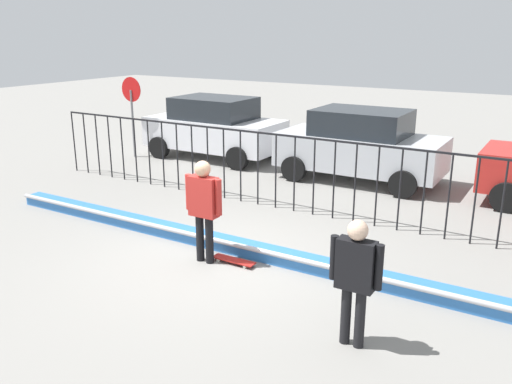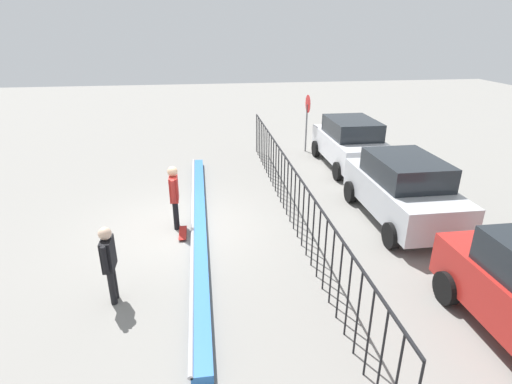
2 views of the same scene
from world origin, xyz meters
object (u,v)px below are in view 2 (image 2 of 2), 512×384
(skateboard, at_px, (183,233))
(stop_sign, at_px, (307,115))
(parked_car_white, at_px, (350,143))
(camera_operator, at_px, (109,258))
(skateboarder, at_px, (174,192))
(parked_car_silver, at_px, (403,189))

(skateboard, distance_m, stop_sign, 9.05)
(parked_car_white, bearing_deg, camera_operator, -46.86)
(skateboarder, xyz_separation_m, stop_sign, (-6.73, 5.43, 0.54))
(skateboarder, distance_m, camera_operator, 3.33)
(parked_car_silver, distance_m, stop_sign, 7.23)
(stop_sign, bearing_deg, skateboard, -36.08)
(camera_operator, distance_m, parked_car_silver, 8.00)
(parked_car_silver, bearing_deg, skateboard, -90.64)
(camera_operator, xyz_separation_m, parked_car_silver, (-2.73, 7.52, -0.04))
(camera_operator, height_order, parked_car_silver, parked_car_silver)
(skateboard, relative_size, camera_operator, 0.47)
(camera_operator, xyz_separation_m, stop_sign, (-9.87, 6.56, 0.60))
(camera_operator, bearing_deg, stop_sign, 30.40)
(parked_car_silver, bearing_deg, parked_car_white, 175.96)
(skateboard, bearing_deg, camera_operator, -19.21)
(skateboard, relative_size, parked_car_silver, 0.19)
(skateboarder, relative_size, stop_sign, 0.72)
(skateboarder, relative_size, skateboard, 2.25)
(skateboard, distance_m, camera_operator, 3.11)
(skateboard, xyz_separation_m, camera_operator, (2.66, -1.30, 0.95))
(skateboard, relative_size, parked_car_white, 0.19)
(camera_operator, height_order, parked_car_white, parked_car_white)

